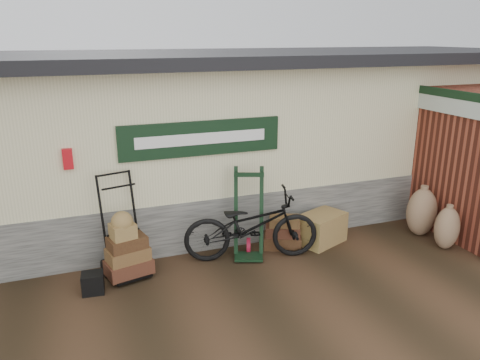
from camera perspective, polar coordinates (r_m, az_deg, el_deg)
name	(u,v)px	position (r m, az deg, el deg)	size (l,w,h in m)	color
ground	(241,274)	(7.29, 0.11, -11.45)	(80.00, 80.00, 0.00)	black
station_building	(192,136)	(9.20, -5.88, 5.36)	(14.40, 4.10, 3.20)	#4C4C47
brick_outbuilding	(439,149)	(10.22, 23.14, 3.45)	(1.71, 4.51, 2.62)	maroon
porter_trolley	(122,225)	(7.21, -14.23, -5.32)	(0.80, 0.60, 1.59)	black
green_barrow	(249,213)	(7.57, 1.07, -4.09)	(0.54, 0.46, 1.49)	black
suitcase_stack	(283,232)	(8.08, 5.21, -6.30)	(0.64, 0.40, 0.56)	#3B1F12
wicker_hamper	(322,228)	(8.35, 9.93, -5.82)	(0.81, 0.53, 0.53)	brown
black_trunk	(93,283)	(7.08, -17.50, -11.89)	(0.30, 0.26, 0.30)	black
bicycle	(251,222)	(7.53, 1.39, -5.14)	(2.18, 0.76, 1.27)	black
burlap_sack_left	(422,212)	(9.07, 21.26, -3.66)	(0.55, 0.47, 0.89)	brown
burlap_sack_right	(447,228)	(8.70, 23.91, -5.38)	(0.47, 0.39, 0.75)	brown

